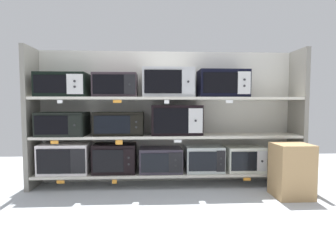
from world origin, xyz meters
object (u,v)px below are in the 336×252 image
Objects in this scene: microwave_6 at (119,124)px; microwave_10 at (168,83)px; microwave_7 at (176,120)px; microwave_0 at (65,158)px; microwave_4 at (244,159)px; shipping_carton at (291,170)px; microwave_1 at (115,158)px; microwave_2 at (161,160)px; microwave_5 at (63,124)px; microwave_3 at (204,159)px; microwave_11 at (223,84)px; microwave_9 at (115,85)px; microwave_8 at (63,85)px.

microwave_6 is 0.96× the size of microwave_10.
microwave_0 is at bearing 180.00° from microwave_7.
microwave_7 is (-0.80, -0.00, 0.46)m from microwave_4.
microwave_10 is at bearing 157.71° from shipping_carton.
microwave_2 is at bearing 0.00° from microwave_1.
microwave_5 is at bearing -180.00° from microwave_2.
microwave_7 is at bearing -179.98° from microwave_4.
microwave_7 is (-0.32, -0.00, 0.45)m from microwave_3.
microwave_11 is at bearing 0.01° from microwave_0.
microwave_4 is 0.83× the size of microwave_5.
microwave_11 reaches higher than microwave_5.
microwave_0 is at bearing -180.00° from microwave_10.
microwave_3 is (1.03, 0.00, -0.02)m from microwave_1.
microwave_5 is at bearing -180.00° from microwave_4.
microwave_7 is at bearing -0.01° from microwave_5.
microwave_0 is 1.00m from microwave_9.
microwave_4 is 2.23m from microwave_8.
microwave_1 is 0.85× the size of microwave_11.
microwave_5 is at bearing -180.00° from microwave_11.
microwave_6 is at bearing -180.00° from microwave_4.
microwave_10 is at bearing -0.05° from microwave_2.
microwave_11 is at bearing 0.02° from microwave_10.
microwave_10 is (-0.10, 0.00, 0.42)m from microwave_7.
microwave_11 is at bearing 179.98° from microwave_4.
microwave_10 is at bearing -179.98° from microwave_11.
microwave_5 is at bearing 179.65° from microwave_0.
microwave_11 is at bearing 0.03° from microwave_7.
microwave_0 reaches higher than microwave_1.
microwave_0 is 1.00× the size of shipping_carton.
microwave_7 reaches higher than microwave_1.
microwave_0 is at bearing -10.97° from microwave_8.
microwave_11 reaches higher than microwave_6.
microwave_10 is at bearing 0.00° from microwave_0.
microwave_2 is 1.38m from microwave_8.
microwave_1 is at bearing -179.99° from microwave_6.
microwave_10 is (-0.90, -0.00, 0.88)m from microwave_4.
microwave_3 is 0.78× the size of microwave_11.
shipping_carton is (1.22, -0.50, -0.91)m from microwave_10.
microwave_0 reaches higher than microwave_2.
microwave_9 is (-1.01, -0.00, 0.84)m from microwave_3.
microwave_6 reaches higher than shipping_carton.
microwave_10 is at bearing -0.01° from microwave_1.
shipping_carton is at bearing -31.97° from microwave_3.
microwave_4 is (0.98, 0.00, 0.00)m from microwave_2.
microwave_8 is at bearing 180.00° from microwave_4.
microwave_3 is 0.75× the size of microwave_7.
microwave_4 is at bearing 0.00° from microwave_9.
microwave_8 is (0.01, 0.00, 0.43)m from microwave_5.
microwave_6 is at bearing -180.00° from microwave_3.
microwave_10 reaches higher than microwave_2.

